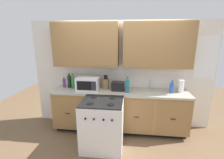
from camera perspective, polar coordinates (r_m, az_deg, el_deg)
ground_plane at (r=3.66m, az=2.24°, el=-19.39°), size 8.00×8.00×0.00m
wall_unit at (r=3.55m, az=3.18°, el=7.99°), size 4.06×0.40×2.39m
counter_run at (r=3.68m, az=2.71°, el=-10.60°), size 2.89×0.64×0.93m
stove_range at (r=3.16m, az=-3.36°, el=-15.34°), size 0.76×0.68×0.95m
microwave at (r=3.58m, az=-8.31°, el=-1.33°), size 0.48×0.37×0.28m
toaster at (r=3.50m, az=2.13°, el=-2.32°), size 0.28×0.18×0.19m
knife_block at (r=3.62m, az=-2.19°, el=-1.44°), size 0.11×0.14×0.31m
sink_faucet at (r=3.71m, az=13.15°, el=-1.67°), size 0.02×0.02×0.20m
paper_towel_roll at (r=3.67m, az=22.85°, el=-2.12°), size 0.12×0.12×0.26m
bottle_teal at (r=3.37m, az=5.36°, el=-1.86°), size 0.08×0.08×0.34m
bottle_green at (r=3.74m, az=-13.48°, el=-0.60°), size 0.07×0.07×0.33m
bottle_dark at (r=3.82m, az=-14.64°, el=-0.35°), size 0.08×0.08×0.32m
bottle_blue at (r=3.55m, az=20.11°, el=-2.45°), size 0.08×0.08×0.26m
bottle_violet at (r=3.87m, az=-16.34°, el=-0.95°), size 0.07×0.07×0.24m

